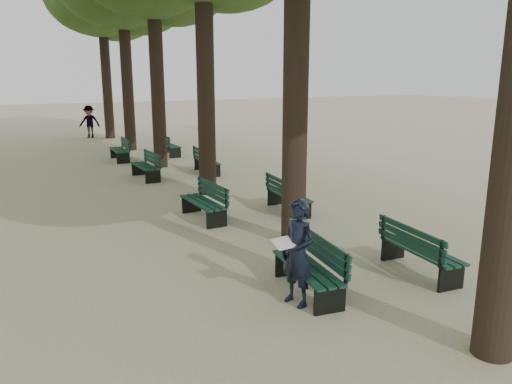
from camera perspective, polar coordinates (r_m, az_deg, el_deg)
name	(u,v)px	position (r m, az deg, el deg)	size (l,w,h in m)	color
ground	(310,314)	(7.83, 6.19, -13.66)	(120.00, 120.00, 0.00)	#B7AF8A
bench_left_0	(307,277)	(8.39, 5.91, -9.68)	(0.79, 1.86, 0.92)	black
bench_left_1	(203,209)	(12.46, -6.05, -1.95)	(0.65, 1.82, 0.92)	black
bench_left_2	(146,171)	(17.61, -12.50, 2.33)	(0.66, 1.83, 0.92)	black
bench_left_3	(120,154)	(21.63, -15.32, 4.19)	(0.63, 1.82, 0.92)	black
bench_right_0	(420,259)	(9.58, 18.25, -7.32)	(0.72, 1.84, 0.92)	black
bench_right_1	(289,202)	(13.13, 3.74, -1.10)	(0.73, 1.84, 0.92)	black
bench_right_2	(207,166)	(18.29, -5.62, 2.99)	(0.73, 1.84, 0.92)	black
bench_right_3	(169,149)	(22.57, -9.88, 4.83)	(0.62, 1.82, 0.92)	black
man_with_map	(298,253)	(7.79, 4.77, -6.93)	(0.69, 0.75, 1.70)	black
pedestrian_b	(89,122)	(29.99, -18.51, 7.63)	(1.17, 0.36, 1.81)	#262628
pedestrian_c	(201,116)	(33.47, -6.25, 8.58)	(0.94, 0.32, 1.60)	#262628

